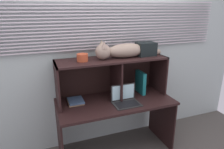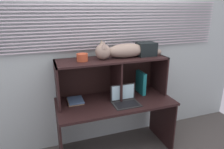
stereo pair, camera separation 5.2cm
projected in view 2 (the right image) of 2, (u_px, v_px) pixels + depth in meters
back_panel_with_blinds at (106, 53)px, 2.70m from camera, size 4.40×0.08×2.50m
desk at (115, 111)px, 2.57m from camera, size 1.43×0.67×0.74m
hutch_shelf_unit at (112, 70)px, 2.55m from camera, size 1.37×0.42×0.51m
cat at (121, 51)px, 2.48m from camera, size 0.87×0.19×0.23m
laptop at (125, 100)px, 2.44m from camera, size 0.32×0.23×0.22m
binder_upright at (141, 82)px, 2.71m from camera, size 0.05×0.23×0.30m
book_stack at (75, 101)px, 2.47m from camera, size 0.18×0.23×0.04m
small_basket at (82, 57)px, 2.34m from camera, size 0.13×0.13×0.09m
storage_box at (146, 49)px, 2.59m from camera, size 0.23×0.18×0.17m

